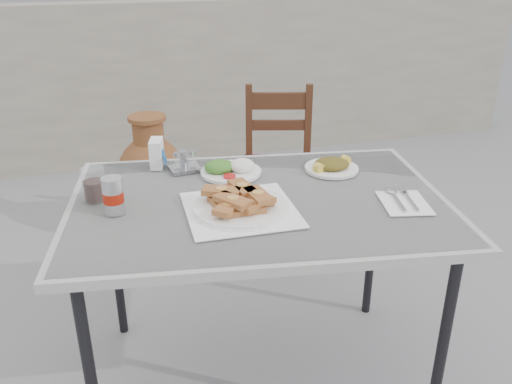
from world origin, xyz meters
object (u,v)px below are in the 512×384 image
object	(u,v)px
cola_glass	(94,186)
chair	(279,165)
pide_plate	(240,201)
salad_rice_plate	(230,169)
napkin_holder	(157,153)
condiment_caddy	(185,164)
cafe_table	(259,213)
soda_can	(113,195)
salad_chopped_plate	(332,166)
terracotta_urn	(152,180)

from	to	relation	value
cola_glass	chair	size ratio (longest dim) A/B	0.13
pide_plate	salad_rice_plate	distance (m)	0.31
pide_plate	salad_rice_plate	size ratio (longest dim) A/B	1.59
napkin_holder	condiment_caddy	xyz separation A→B (m)	(0.09, -0.07, -0.03)
cafe_table	soda_can	distance (m)	0.49
salad_rice_plate	chair	bearing A→B (deg)	59.56
salad_chopped_plate	terracotta_urn	bearing A→B (deg)	116.56
soda_can	condiment_caddy	xyz separation A→B (m)	(0.28, 0.29, -0.03)
condiment_caddy	terracotta_urn	bearing A→B (deg)	92.39
soda_can	napkin_holder	distance (m)	0.41
soda_can	cafe_table	bearing A→B (deg)	-3.43
pide_plate	salad_rice_plate	bearing A→B (deg)	82.03
condiment_caddy	chair	xyz separation A→B (m)	(0.63, 0.72, -0.35)
cafe_table	salad_chopped_plate	xyz separation A→B (m)	(0.34, 0.17, 0.07)
cafe_table	condiment_caddy	bearing A→B (deg)	121.46
salad_chopped_plate	napkin_holder	xyz separation A→B (m)	(-0.63, 0.22, 0.04)
soda_can	cola_glass	world-z (taller)	soda_can
salad_rice_plate	condiment_caddy	xyz separation A→B (m)	(-0.16, 0.08, 0.01)
cafe_table	salad_chopped_plate	distance (m)	0.39
salad_chopped_plate	condiment_caddy	xyz separation A→B (m)	(-0.54, 0.15, 0.01)
salad_rice_plate	terracotta_urn	xyz separation A→B (m)	(-0.20, 1.09, -0.46)
napkin_holder	terracotta_urn	size ratio (longest dim) A/B	0.15
salad_rice_plate	soda_can	size ratio (longest dim) A/B	1.90
soda_can	terracotta_urn	size ratio (longest dim) A/B	0.17
napkin_holder	condiment_caddy	bearing A→B (deg)	-22.40
cafe_table	soda_can	world-z (taller)	soda_can
salad_chopped_plate	cola_glass	distance (m)	0.87
pide_plate	terracotta_urn	world-z (taller)	pide_plate
cafe_table	napkin_holder	xyz separation A→B (m)	(-0.29, 0.39, 0.11)
cafe_table	salad_chopped_plate	size ratio (longest dim) A/B	6.79
cafe_table	napkin_holder	world-z (taller)	napkin_holder
soda_can	condiment_caddy	size ratio (longest dim) A/B	0.97
chair	terracotta_urn	bearing A→B (deg)	173.36
pide_plate	salad_rice_plate	xyz separation A→B (m)	(0.04, 0.31, -0.01)
cafe_table	pide_plate	size ratio (longest dim) A/B	3.84
salad_rice_plate	salad_chopped_plate	distance (m)	0.39
salad_rice_plate	terracotta_urn	world-z (taller)	salad_rice_plate
salad_rice_plate	terracotta_urn	bearing A→B (deg)	100.39
pide_plate	terracotta_urn	xyz separation A→B (m)	(-0.16, 1.40, -0.48)
cafe_table	soda_can	xyz separation A→B (m)	(-0.47, 0.03, 0.11)
napkin_holder	terracotta_urn	xyz separation A→B (m)	(0.05, 0.94, -0.50)
pide_plate	cola_glass	distance (m)	0.50
condiment_caddy	terracotta_urn	world-z (taller)	condiment_caddy
pide_plate	soda_can	distance (m)	0.40
condiment_caddy	salad_chopped_plate	bearing A→B (deg)	-15.94
salad_chopped_plate	cafe_table	bearing A→B (deg)	-153.85
cafe_table	condiment_caddy	world-z (taller)	condiment_caddy
cola_glass	napkin_holder	size ratio (longest dim) A/B	1.04
cola_glass	napkin_holder	xyz separation A→B (m)	(0.24, 0.24, 0.01)
pide_plate	chair	size ratio (longest dim) A/B	0.41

